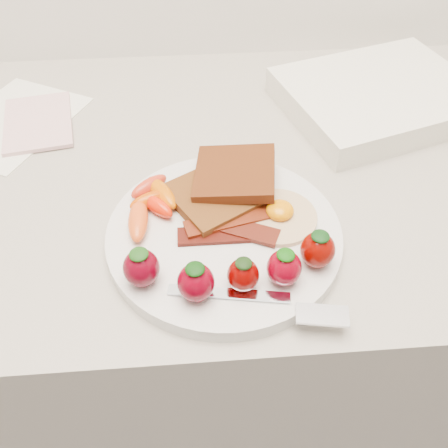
{
  "coord_description": "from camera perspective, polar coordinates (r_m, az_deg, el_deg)",
  "views": [
    {
      "loc": [
        0.0,
        1.17,
        1.34
      ],
      "look_at": [
        0.03,
        1.55,
        0.93
      ],
      "focal_mm": 40.0,
      "sensor_mm": 36.0,
      "label": 1
    }
  ],
  "objects": [
    {
      "name": "toast_upper",
      "position": [
        0.61,
        1.25,
        5.81
      ],
      "size": [
        0.11,
        0.11,
        0.02
      ],
      "primitive_type": "cube",
      "rotation": [
        0.0,
        -0.1,
        -0.15
      ],
      "color": "black",
      "rests_on": "toast_lower"
    },
    {
      "name": "bacon_strips",
      "position": [
        0.57,
        0.51,
        -0.42
      ],
      "size": [
        0.12,
        0.07,
        0.01
      ],
      "color": "black",
      "rests_on": "plate"
    },
    {
      "name": "toast_lower",
      "position": [
        0.6,
        -1.09,
        3.22
      ],
      "size": [
        0.13,
        0.13,
        0.01
      ],
      "primitive_type": "cube",
      "rotation": [
        0.0,
        0.0,
        0.54
      ],
      "color": "#47190B",
      "rests_on": "plate"
    },
    {
      "name": "strawberries",
      "position": [
        0.51,
        1.21,
        -5.01
      ],
      "size": [
        0.22,
        0.07,
        0.05
      ],
      "color": "#54000F",
      "rests_on": "plate"
    },
    {
      "name": "fork",
      "position": [
        0.51,
        5.34,
        -8.98
      ],
      "size": [
        0.18,
        0.06,
        0.0
      ],
      "color": "white",
      "rests_on": "plate"
    },
    {
      "name": "baby_carrots",
      "position": [
        0.59,
        -8.36,
        2.52
      ],
      "size": [
        0.07,
        0.11,
        0.02
      ],
      "color": "#C64200",
      "rests_on": "plate"
    },
    {
      "name": "counter",
      "position": [
        1.03,
        -2.34,
        -12.58
      ],
      "size": [
        2.0,
        0.6,
        0.9
      ],
      "primitive_type": "cube",
      "color": "gray",
      "rests_on": "ground"
    },
    {
      "name": "fried_egg",
      "position": [
        0.58,
        6.26,
        1.03
      ],
      "size": [
        0.11,
        0.11,
        0.02
      ],
      "color": "#ECE9CA",
      "rests_on": "plate"
    },
    {
      "name": "plate",
      "position": [
        0.58,
        0.0,
        -1.3
      ],
      "size": [
        0.27,
        0.27,
        0.02
      ],
      "primitive_type": "cylinder",
      "color": "silver",
      "rests_on": "counter"
    },
    {
      "name": "paper_sheet",
      "position": [
        0.82,
        -23.07,
        10.66
      ],
      "size": [
        0.23,
        0.25,
        0.0
      ],
      "primitive_type": "cube",
      "rotation": [
        0.0,
        0.0,
        -0.49
      ],
      "color": "white",
      "rests_on": "counter"
    },
    {
      "name": "appliance",
      "position": [
        0.82,
        17.29,
        13.69
      ],
      "size": [
        0.33,
        0.29,
        0.04
      ],
      "primitive_type": "cube",
      "rotation": [
        0.0,
        0.0,
        0.3
      ],
      "color": "white",
      "rests_on": "counter"
    },
    {
      "name": "notepad",
      "position": [
        0.8,
        -20.49,
        10.85
      ],
      "size": [
        0.12,
        0.15,
        0.01
      ],
      "primitive_type": "cube",
      "rotation": [
        0.0,
        0.0,
        0.17
      ],
      "color": "beige",
      "rests_on": "paper_sheet"
    }
  ]
}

